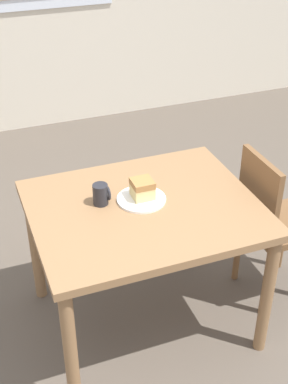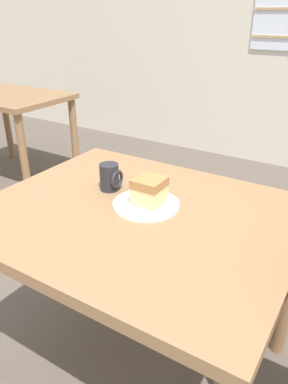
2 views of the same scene
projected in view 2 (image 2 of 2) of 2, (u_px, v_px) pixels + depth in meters
name	position (u px, v px, depth m)	size (l,w,h in m)	color
dining_table_near	(138.00, 236.00, 1.32)	(1.06, 0.87, 0.74)	olive
dining_table_far	(10.00, 109.00, 3.13)	(0.97, 0.67, 0.73)	olive
plate	(146.00, 204.00, 1.31)	(0.23, 0.23, 0.01)	white
cake_slice	(149.00, 191.00, 1.29)	(0.10, 0.10, 0.09)	#E0C67F
coffee_mug	(110.00, 177.00, 1.41)	(0.08, 0.07, 0.10)	#232328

